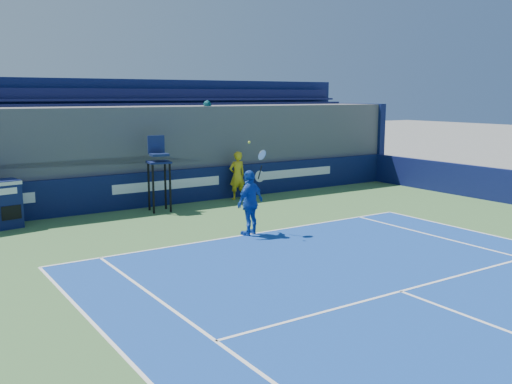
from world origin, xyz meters
TOP-DOWN VIEW (x-y plane):
  - ball_person at (2.58, 16.65)m, footprint 0.65×0.44m
  - back_hoarding at (0.00, 17.10)m, footprint 20.40×0.21m
  - umpire_chair at (-0.68, 16.22)m, footprint 0.79×0.79m
  - tennis_player at (0.05, 11.86)m, footprint 1.13×0.78m
  - stadium_seating at (-0.01, 19.15)m, footprint 21.00×4.05m

SIDE VIEW (x-z plane):
  - back_hoarding at x=0.00m, z-range 0.00..1.20m
  - ball_person at x=2.58m, z-range 0.01..1.76m
  - tennis_player at x=0.05m, z-range -0.38..2.19m
  - umpire_chair at x=-0.68m, z-range 0.29..2.77m
  - stadium_seating at x=-0.01m, z-range -0.37..4.03m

